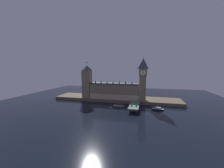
{
  "coord_description": "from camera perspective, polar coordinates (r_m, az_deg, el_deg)",
  "views": [
    {
      "loc": [
        51.92,
        -197.25,
        58.59
      ],
      "look_at": [
        -2.95,
        20.0,
        31.46
      ],
      "focal_mm": 22.0,
      "sensor_mm": 36.0,
      "label": 1
    }
  ],
  "objects": [
    {
      "name": "ground_plane",
      "position": [
        212.21,
        -0.56,
        -9.12
      ],
      "size": [
        400.0,
        400.0,
        0.0
      ],
      "primitive_type": "plane",
      "color": "black"
    },
    {
      "name": "embankment",
      "position": [
        248.29,
        1.74,
        -6.14
      ],
      "size": [
        220.0,
        42.0,
        5.13
      ],
      "color": "brown",
      "rests_on": "ground_plane"
    },
    {
      "name": "parliament_hall",
      "position": [
        235.85,
        0.87,
        -2.86
      ],
      "size": [
        83.01,
        17.28,
        32.36
      ],
      "color": "#7F7056",
      "rests_on": "embankment"
    },
    {
      "name": "clock_tower",
      "position": [
        224.66,
        12.72,
        2.47
      ],
      "size": [
        12.82,
        12.93,
        69.4
      ],
      "color": "#7F7056",
      "rests_on": "embankment"
    },
    {
      "name": "victoria_tower",
      "position": [
        249.6,
        -10.33,
        1.1
      ],
      "size": [
        14.59,
        14.59,
        63.08
      ],
      "color": "#7F7056",
      "rests_on": "embankment"
    },
    {
      "name": "bridge",
      "position": [
        200.38,
        9.31,
        -8.92
      ],
      "size": [
        13.66,
        46.0,
        6.11
      ],
      "color": "#476656",
      "rests_on": "ground_plane"
    },
    {
      "name": "car_northbound_trail",
      "position": [
        190.53,
        8.16,
        -8.94
      ],
      "size": [
        2.06,
        4.63,
        1.5
      ],
      "color": "yellow",
      "rests_on": "bridge"
    },
    {
      "name": "car_southbound_lead",
      "position": [
        190.85,
        10.0,
        -8.95
      ],
      "size": [
        1.96,
        4.56,
        1.45
      ],
      "color": "#235633",
      "rests_on": "bridge"
    },
    {
      "name": "car_southbound_trail",
      "position": [
        207.62,
        10.36,
        -7.65
      ],
      "size": [
        1.93,
        3.96,
        1.52
      ],
      "color": "white",
      "rests_on": "bridge"
    },
    {
      "name": "pedestrian_near_rail",
      "position": [
        188.81,
        7.18,
        -8.98
      ],
      "size": [
        0.38,
        0.38,
        1.83
      ],
      "color": "black",
      "rests_on": "bridge"
    },
    {
      "name": "pedestrian_mid_walk",
      "position": [
        197.28,
        11.04,
        -8.36
      ],
      "size": [
        0.38,
        0.38,
        1.86
      ],
      "color": "black",
      "rests_on": "bridge"
    },
    {
      "name": "pedestrian_far_rail",
      "position": [
        212.88,
        8.01,
        -7.16
      ],
      "size": [
        0.38,
        0.38,
        1.85
      ],
      "color": "black",
      "rests_on": "bridge"
    },
    {
      "name": "street_lamp_near",
      "position": [
        185.21,
        6.96,
        -8.17
      ],
      "size": [
        1.34,
        0.6,
        7.16
      ],
      "color": "#2D3333",
      "rests_on": "bridge"
    },
    {
      "name": "street_lamp_mid",
      "position": [
        198.49,
        11.21,
        -7.39
      ],
      "size": [
        1.34,
        0.6,
        6.28
      ],
      "color": "#2D3333",
      "rests_on": "bridge"
    },
    {
      "name": "street_lamp_far",
      "position": [
        213.68,
        7.96,
        -6.26
      ],
      "size": [
        1.34,
        0.6,
        6.51
      ],
      "color": "#2D3333",
      "rests_on": "bridge"
    },
    {
      "name": "boat_upstream",
      "position": [
        209.29,
        2.71,
        -8.95
      ],
      "size": [
        17.28,
        4.48,
        3.92
      ],
      "color": "white",
      "rests_on": "ground_plane"
    },
    {
      "name": "boat_downstream",
      "position": [
        201.98,
        18.49,
        -9.85
      ],
      "size": [
        18.06,
        6.87,
        4.38
      ],
      "color": "#1E2842",
      "rests_on": "ground_plane"
    }
  ]
}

